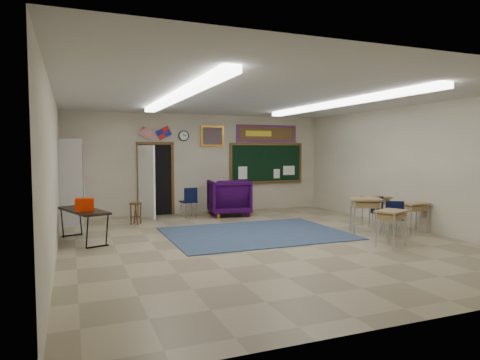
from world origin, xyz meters
name	(u,v)px	position (x,y,z in m)	size (l,w,h in m)	color
floor	(262,241)	(0.00, 0.00, 0.00)	(9.00, 9.00, 0.00)	tan
back_wall	(201,164)	(0.00, 4.50, 1.50)	(8.00, 0.04, 3.00)	beige
front_wall	(433,188)	(0.00, -4.50, 1.50)	(8.00, 0.04, 3.00)	beige
left_wall	(54,174)	(-4.00, 0.00, 1.50)	(0.04, 9.00, 3.00)	beige
right_wall	(412,167)	(4.00, 0.00, 1.50)	(0.04, 9.00, 3.00)	beige
ceiling	(263,98)	(0.00, 0.00, 3.00)	(8.00, 9.00, 0.04)	beige
area_rug	(256,233)	(0.20, 0.80, 0.01)	(4.00, 3.00, 0.02)	#364567
fluorescent_strips	(263,100)	(0.00, 0.00, 2.94)	(3.86, 6.00, 0.10)	white
doorway	(153,180)	(-1.50, 4.35, 1.06)	(1.10, 0.89, 2.16)	black
chalkboard	(267,164)	(2.20, 4.46, 1.46)	(2.55, 0.14, 1.30)	brown
bulletin_board	(267,134)	(2.20, 4.47, 2.45)	(2.10, 0.05, 0.55)	#B3210F
framed_art_print	(212,136)	(0.35, 4.47, 2.35)	(0.75, 0.05, 0.65)	#AD7221
wall_clock	(184,136)	(-0.55, 4.47, 2.35)	(0.32, 0.05, 0.32)	black
wall_flags	(155,131)	(-1.40, 4.44, 2.48)	(1.16, 0.06, 0.70)	red
storage_cabinet	(71,182)	(-3.71, 3.85, 1.10)	(0.59, 1.25, 2.20)	#A8A7A3
wingback_armchair	(229,197)	(0.59, 3.65, 0.53)	(1.13, 1.17, 1.06)	#21042F
student_chair_reading	(188,202)	(-0.62, 3.73, 0.43)	(0.43, 0.43, 0.86)	black
student_chair_desk_a	(393,219)	(2.77, -0.75, 0.42)	(0.42, 0.42, 0.83)	black
student_chair_desk_b	(382,214)	(3.23, 0.13, 0.39)	(0.39, 0.39, 0.79)	black
student_desk_front_left	(365,214)	(2.52, -0.14, 0.46)	(0.84, 0.75, 0.82)	#A5834D
student_desk_front_right	(376,210)	(3.39, 0.55, 0.43)	(0.71, 0.59, 0.76)	#A5834D
student_desk_back_left	(391,226)	(2.16, -1.40, 0.41)	(0.74, 0.66, 0.73)	#A5834D
student_desk_back_right	(414,216)	(3.65, -0.46, 0.39)	(0.59, 0.44, 0.71)	#A5834D
folding_table	(84,224)	(-3.50, 1.38, 0.37)	(1.04, 1.73, 0.93)	black
wooden_stool	(136,213)	(-2.19, 3.08, 0.29)	(0.32, 0.32, 0.56)	#4F3517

